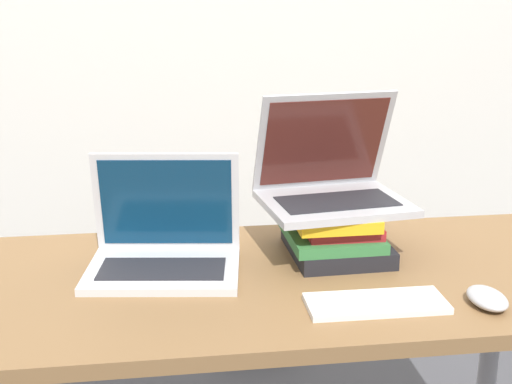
# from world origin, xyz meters

# --- Properties ---
(desk) EXTENTS (1.36, 0.62, 0.72)m
(desk) POSITION_xyz_m (0.00, 0.31, 0.63)
(desk) COLOR brown
(desk) RESTS_ON ground_plane
(laptop_left) EXTENTS (0.34, 0.27, 0.24)m
(laptop_left) POSITION_xyz_m (-0.23, 0.38, 0.77)
(laptop_left) COLOR silver
(laptop_left) RESTS_ON desk
(book_stack) EXTENTS (0.22, 0.27, 0.11)m
(book_stack) POSITION_xyz_m (0.14, 0.42, 0.77)
(book_stack) COLOR black
(book_stack) RESTS_ON desk
(laptop_on_books) EXTENTS (0.33, 0.28, 0.24)m
(laptop_on_books) POSITION_xyz_m (0.14, 0.44, 0.88)
(laptop_on_books) COLOR #B2B2B7
(laptop_on_books) RESTS_ON book_stack
(wireless_keyboard) EXTENTS (0.26, 0.11, 0.01)m
(wireless_keyboard) POSITION_xyz_m (0.16, 0.14, 0.73)
(wireless_keyboard) COLOR white
(wireless_keyboard) RESTS_ON desk
(mouse) EXTENTS (0.07, 0.11, 0.03)m
(mouse) POSITION_xyz_m (0.37, 0.12, 0.74)
(mouse) COLOR #B2B2B7
(mouse) RESTS_ON desk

